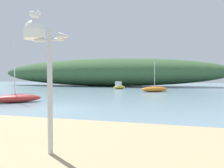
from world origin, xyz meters
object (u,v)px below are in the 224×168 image
(mast_structure, at_px, (40,45))
(motorboat_west_reach, at_px, (119,86))
(sailboat_far_right, at_px, (154,89))
(sailboat_off_point, at_px, (15,98))
(seagull_on_radar, at_px, (35,14))

(mast_structure, distance_m, motorboat_west_reach, 28.55)
(sailboat_far_right, xyz_separation_m, motorboat_west_reach, (-5.96, 5.01, 0.08))
(mast_structure, relative_size, sailboat_off_point, 0.66)
(sailboat_off_point, bearing_deg, seagull_on_radar, -47.21)
(seagull_on_radar, height_order, sailboat_off_point, sailboat_off_point)
(seagull_on_radar, bearing_deg, motorboat_west_reach, 98.62)
(seagull_on_radar, xyz_separation_m, motorboat_west_reach, (-4.26, 28.09, -3.04))
(sailboat_far_right, bearing_deg, seagull_on_radar, -94.21)
(sailboat_off_point, relative_size, motorboat_west_reach, 1.89)
(motorboat_west_reach, bearing_deg, sailboat_off_point, -101.98)
(seagull_on_radar, relative_size, motorboat_west_reach, 0.14)
(mast_structure, height_order, sailboat_off_point, sailboat_off_point)
(seagull_on_radar, bearing_deg, sailboat_off_point, 132.79)
(sailboat_off_point, bearing_deg, sailboat_far_right, 54.62)
(motorboat_west_reach, bearing_deg, mast_structure, -81.14)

